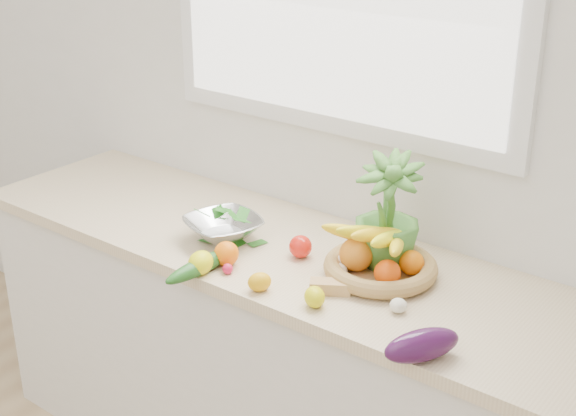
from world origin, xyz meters
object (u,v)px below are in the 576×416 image
Objects in this scene: apple at (300,247)px; cucumber at (201,266)px; eggplant at (422,345)px; colander_with_spinach at (223,223)px; fruit_basket at (380,260)px; potted_herb at (388,212)px.

cucumber is (-0.17, -0.26, -0.01)m from apple.
eggplant is 0.69× the size of colander_with_spinach.
eggplant is 0.72m from cucumber.
cucumber is 0.23m from colander_with_spinach.
eggplant is 0.43m from fruit_basket.
potted_herb is 0.88× the size of fruit_basket.
apple is 0.24× the size of colander_with_spinach.
colander_with_spinach is (-0.10, 0.21, 0.04)m from cucumber.
potted_herb is at bearing 24.16° from apple.
fruit_basket is (0.25, 0.04, 0.01)m from apple.
eggplant is 0.84m from colander_with_spinach.
cucumber is at bearing -137.46° from potted_herb.
fruit_basket is (-0.31, 0.30, 0.01)m from eggplant.
fruit_basket reaches higher than colander_with_spinach.
colander_with_spinach is (-0.51, -0.10, 0.01)m from fruit_basket.
potted_herb reaches higher than eggplant.
cucumber is 0.52m from fruit_basket.
cucumber is at bearing 180.00° from eggplant.
potted_herb reaches higher than cucumber.
colander_with_spinach reaches higher than apple.
apple is 0.31m from cucumber.
fruit_basket is at bearing 135.09° from eggplant.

